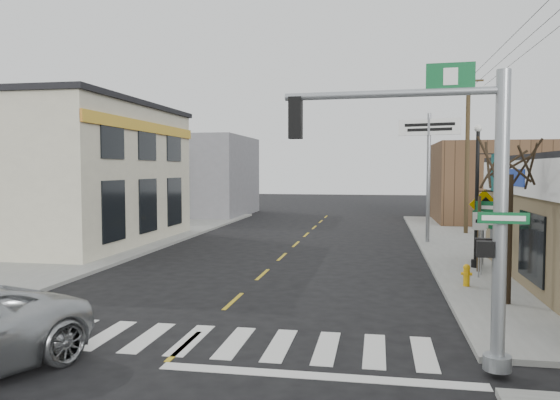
% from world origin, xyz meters
% --- Properties ---
extents(ground, '(140.00, 140.00, 0.00)m').
position_xyz_m(ground, '(0.00, 0.00, 0.00)').
color(ground, black).
rests_on(ground, ground).
extents(sidewalk_right, '(6.00, 38.00, 0.13)m').
position_xyz_m(sidewalk_right, '(9.00, 13.00, 0.07)').
color(sidewalk_right, gray).
rests_on(sidewalk_right, ground).
extents(sidewalk_left, '(6.00, 38.00, 0.13)m').
position_xyz_m(sidewalk_left, '(-9.00, 13.00, 0.07)').
color(sidewalk_left, gray).
rests_on(sidewalk_left, ground).
extents(center_line, '(0.12, 56.00, 0.01)m').
position_xyz_m(center_line, '(0.00, 8.00, 0.01)').
color(center_line, gold).
rests_on(center_line, ground).
extents(crosswalk, '(11.00, 2.20, 0.01)m').
position_xyz_m(crosswalk, '(0.00, 0.40, 0.01)').
color(crosswalk, silver).
rests_on(crosswalk, ground).
extents(left_building, '(12.00, 12.00, 6.80)m').
position_xyz_m(left_building, '(-13.00, 14.00, 3.40)').
color(left_building, beige).
rests_on(left_building, ground).
extents(bldg_distant_right, '(8.00, 10.00, 5.60)m').
position_xyz_m(bldg_distant_right, '(12.00, 30.00, 2.80)').
color(bldg_distant_right, brown).
rests_on(bldg_distant_right, ground).
extents(bldg_distant_left, '(9.00, 10.00, 6.40)m').
position_xyz_m(bldg_distant_left, '(-11.00, 32.00, 3.20)').
color(bldg_distant_left, slate).
rests_on(bldg_distant_left, ground).
extents(traffic_signal_pole, '(4.39, 0.37, 5.56)m').
position_xyz_m(traffic_signal_pole, '(5.54, -0.65, 3.45)').
color(traffic_signal_pole, gray).
rests_on(traffic_signal_pole, sidewalk_right).
extents(guide_sign, '(1.54, 0.13, 2.69)m').
position_xyz_m(guide_sign, '(8.20, 9.24, 1.88)').
color(guide_sign, '#473821').
rests_on(guide_sign, sidewalk_right).
extents(fire_hydrant, '(0.22, 0.22, 0.69)m').
position_xyz_m(fire_hydrant, '(6.78, 6.66, 0.51)').
color(fire_hydrant, '#DFA10D').
rests_on(fire_hydrant, sidewalk_right).
extents(ped_crossing_sign, '(1.12, 0.08, 2.88)m').
position_xyz_m(ped_crossing_sign, '(7.96, 10.58, 2.09)').
color(ped_crossing_sign, gray).
rests_on(ped_crossing_sign, sidewalk_right).
extents(lamp_post, '(0.68, 0.54, 5.27)m').
position_xyz_m(lamp_post, '(7.68, 10.11, 3.19)').
color(lamp_post, black).
rests_on(lamp_post, sidewalk_right).
extents(dance_center_sign, '(3.01, 0.19, 6.40)m').
position_xyz_m(dance_center_sign, '(6.50, 17.12, 4.99)').
color(dance_center_sign, gray).
rests_on(dance_center_sign, sidewalk_right).
extents(bare_tree, '(2.63, 2.63, 5.25)m').
position_xyz_m(bare_tree, '(7.50, 4.57, 4.26)').
color(bare_tree, black).
rests_on(bare_tree, sidewalk_right).
extents(utility_pole_far, '(1.60, 0.24, 9.19)m').
position_xyz_m(utility_pole_far, '(8.99, 21.43, 4.84)').
color(utility_pole_far, '#3F2719').
rests_on(utility_pole_far, sidewalk_right).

